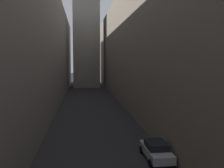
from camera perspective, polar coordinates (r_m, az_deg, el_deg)
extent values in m
plane|color=#232326|center=(43.91, -4.62, -5.36)|extent=(264.00, 264.00, 0.00)
cube|color=slate|center=(46.14, -18.42, 7.65)|extent=(10.54, 108.00, 20.44)
cube|color=#756B5B|center=(46.99, 9.10, 8.13)|extent=(11.40, 108.00, 21.00)
cube|color=gray|center=(80.45, -5.73, 13.54)|extent=(7.84, 7.84, 39.61)
cube|color=#B7B7BC|center=(21.97, 9.71, -14.48)|extent=(1.74, 4.46, 0.63)
cube|color=black|center=(21.74, 9.77, -13.10)|extent=(1.60, 2.15, 0.51)
cylinder|color=black|center=(23.24, 6.48, -14.15)|extent=(0.22, 0.63, 0.63)
cylinder|color=black|center=(23.69, 10.71, -13.83)|extent=(0.22, 0.63, 0.63)
cylinder|color=black|center=(20.49, 8.51, -16.88)|extent=(0.22, 0.63, 0.63)
cylinder|color=black|center=(20.99, 13.29, -16.41)|extent=(0.22, 0.63, 0.63)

